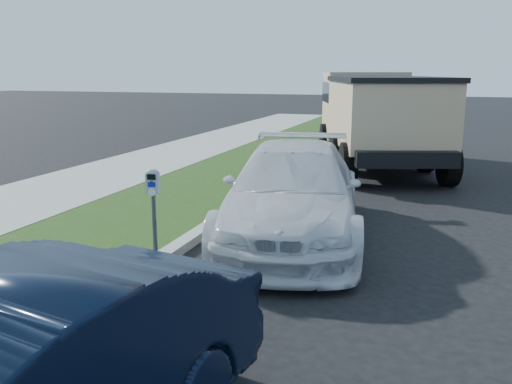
% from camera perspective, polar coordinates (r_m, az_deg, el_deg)
% --- Properties ---
extents(ground, '(120.00, 120.00, 0.00)m').
position_cam_1_polar(ground, '(7.29, 8.09, -10.11)').
color(ground, black).
rests_on(ground, ground).
extents(streetside, '(6.12, 50.00, 0.15)m').
position_cam_1_polar(streetside, '(11.27, -18.81, -2.11)').
color(streetside, gray).
rests_on(streetside, ground).
extents(parking_meter, '(0.21, 0.16, 1.35)m').
position_cam_1_polar(parking_meter, '(7.70, -10.77, -0.31)').
color(parking_meter, '#3F4247').
rests_on(parking_meter, ground).
extents(white_wagon, '(3.16, 5.74, 1.57)m').
position_cam_1_polar(white_wagon, '(9.27, 4.11, 0.04)').
color(white_wagon, silver).
rests_on(white_wagon, ground).
extents(dump_truck, '(4.63, 7.53, 2.77)m').
position_cam_1_polar(dump_truck, '(16.58, 12.60, 8.01)').
color(dump_truck, black).
rests_on(dump_truck, ground).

